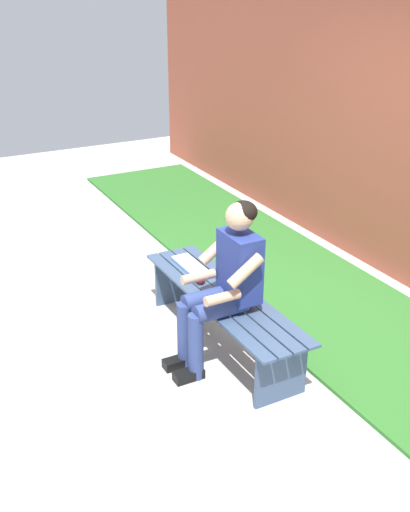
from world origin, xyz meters
TOP-DOWN VIEW (x-y plane):
  - ground_plane at (1.21, 1.00)m, footprint 10.00×7.00m
  - grass_strip at (0.00, -1.10)m, footprint 9.00×1.45m
  - brick_wall at (0.50, -2.11)m, footprint 9.50×0.24m
  - bench_near at (0.00, 0.00)m, footprint 1.84×0.47m
  - person_seated at (-0.21, 0.10)m, footprint 0.50×0.69m
  - apple at (0.23, 0.07)m, footprint 0.08×0.08m
  - book_open at (0.55, 0.00)m, footprint 0.41×0.16m

SIDE VIEW (x-z plane):
  - ground_plane at x=1.21m, z-range -0.04..0.00m
  - grass_strip at x=0.00m, z-range 0.00..0.03m
  - bench_near at x=0.00m, z-range 0.12..0.57m
  - book_open at x=0.55m, z-range 0.44..0.47m
  - apple at x=0.23m, z-range 0.44..0.53m
  - person_seated at x=-0.21m, z-range 0.06..1.31m
  - brick_wall at x=0.50m, z-range 0.00..2.65m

